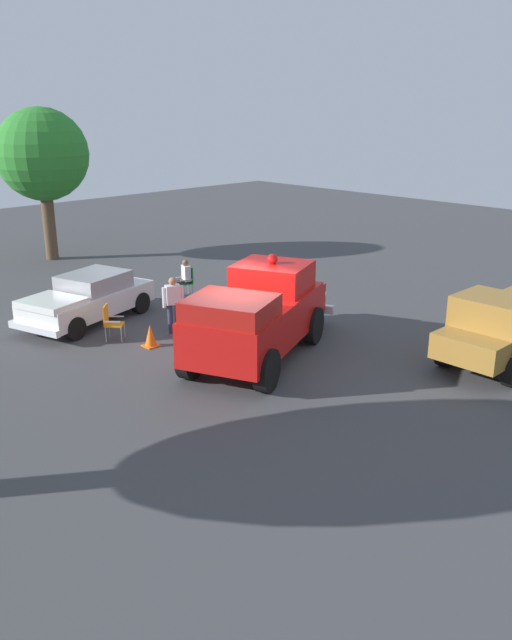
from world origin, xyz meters
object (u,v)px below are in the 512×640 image
Objects in this scene: parked_pickup at (509,324)px; traffic_cone at (150,336)px; classic_hot_rod at (87,298)px; lawn_chair_by_car at (110,320)px; spectator_seated at (184,276)px; lawn_chair_near_truck at (187,279)px; oak_tree_right at (42,155)px; spectator_standing at (173,301)px; lawn_chair_spare at (237,290)px; vintage_fire_truck at (259,313)px.

traffic_cone is (-6.06, 7.33, -0.68)m from parked_pickup.
traffic_cone is at bearing -88.22° from classic_hot_rod.
spectator_seated is at bearing 26.00° from lawn_chair_by_car.
lawn_chair_near_truck is at bearing 101.53° from parked_pickup.
oak_tree_right is 12.92m from traffic_cone.
lawn_chair_by_car is (-4.39, -2.04, 0.00)m from lawn_chair_near_truck.
spectator_seated is (4.27, 2.08, 0.11)m from lawn_chair_by_car.
spectator_standing is (1.67, -0.76, 0.37)m from lawn_chair_by_car.
lawn_chair_by_car is 1.61× the size of traffic_cone.
spectator_standing is (-2.73, -2.80, 0.37)m from lawn_chair_near_truck.
classic_hot_rod is 7.40× the size of traffic_cone.
classic_hot_rod is 3.64× the size of spectator_seated.
spectator_standing is at bearing -169.86° from lawn_chair_spare.
spectator_standing is at bearing -24.63° from lawn_chair_by_car.
parked_pickup is at bearing -57.89° from spectator_standing.
classic_hot_rod reaches higher than lawn_chair_near_truck.
vintage_fire_truck is 1.35× the size of classic_hot_rod.
spectator_standing is (-4.89, 7.79, -0.02)m from parked_pickup.
lawn_chair_near_truck is at bearing -20.63° from spectator_seated.
spectator_seated is at bearing 99.24° from lawn_chair_spare.
spectator_standing reaches higher than lawn_chair_by_car.
parked_pickup is 0.76× the size of oak_tree_right.
lawn_chair_near_truck is at bearing 69.03° from vintage_fire_truck.
lawn_chair_by_car is 11.86m from oak_tree_right.
lawn_chair_near_truck is (3.99, 0.13, -0.16)m from classic_hot_rod.
lawn_chair_by_car is (-6.55, 8.55, -0.40)m from parked_pickup.
oak_tree_right is (2.06, 11.37, 3.41)m from spectator_standing.
vintage_fire_truck is at bearing -96.28° from oak_tree_right.
lawn_chair_by_car is at bearing 119.07° from vintage_fire_truck.
classic_hot_rod reaches higher than lawn_chair_spare.
lawn_chair_near_truck is 0.17m from spectator_seated.
traffic_cone is (-3.23, -11.83, -4.07)m from oak_tree_right.
spectator_standing is (-0.47, 3.08, -0.23)m from vintage_fire_truck.
parked_pickup reaches higher than lawn_chair_spare.
vintage_fire_truck is 6.20× the size of lawn_chair_by_car.
parked_pickup is 3.73× the size of spectator_seated.
parked_pickup is at bearing -46.82° from vintage_fire_truck.
traffic_cone is (0.49, -1.22, -0.28)m from lawn_chair_by_car.
oak_tree_right is at bearing 79.72° from spectator_standing.
parked_pickup is at bearing -52.54° from lawn_chair_by_car.
oak_tree_right is at bearing 74.70° from traffic_cone.
spectator_standing is 1.42m from traffic_cone.
parked_pickup is 10.88m from spectator_seated.
lawn_chair_by_car is at bearing 155.37° from spectator_standing.
classic_hot_rod is 4.61× the size of lawn_chair_by_car.
parked_pickup is 2.87× the size of spectator_standing.
oak_tree_right reaches higher than parked_pickup.
spectator_standing is 12.05m from oak_tree_right.
spectator_seated is 0.77× the size of spectator_standing.
vintage_fire_truck reaches higher than parked_pickup.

